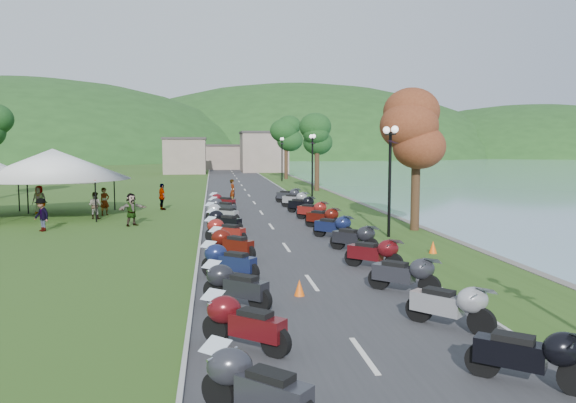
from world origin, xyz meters
name	(u,v)px	position (x,y,z in m)	size (l,w,h in m)	color
road	(249,196)	(0.00, 40.00, 0.01)	(7.00, 120.00, 0.02)	#333336
hills_backdrop	(221,156)	(0.00, 200.00, 0.00)	(360.00, 120.00, 76.00)	#285621
far_building	(219,155)	(-2.00, 85.00, 2.50)	(18.00, 16.00, 5.00)	gray
moto_row_left	(231,253)	(-2.38, 12.36, 0.55)	(2.60, 36.43, 1.10)	#331411
moto_row_right	(334,227)	(2.43, 17.88, 0.55)	(2.60, 33.65, 1.10)	#331411
vendor_tent_main	(54,183)	(-12.28, 27.98, 2.00)	(5.90, 5.90, 4.00)	silver
tree_lakeside	(416,150)	(6.92, 19.84, 3.98)	(2.87, 2.87, 7.96)	#1E4F1D
pedestrian_a	(105,215)	(-9.42, 28.04, 0.00)	(0.61, 0.45, 1.67)	slate
pedestrian_b	(95,219)	(-9.67, 26.41, 0.00)	(0.75, 0.41, 1.55)	slate
pedestrian_c	(42,231)	(-11.30, 21.99, 0.00)	(1.06, 0.44, 1.64)	slate
traffic_cone_near	(299,288)	(-0.60, 8.59, 0.24)	(0.31, 0.31, 0.48)	#F2590C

